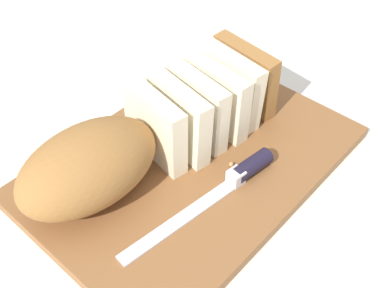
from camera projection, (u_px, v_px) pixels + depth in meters
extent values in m
plane|color=silver|center=(192.00, 168.00, 0.70)|extent=(3.00, 3.00, 0.00)
cube|color=brown|center=(192.00, 163.00, 0.70)|extent=(0.46, 0.32, 0.02)
ellipsoid|color=#996633|center=(88.00, 167.00, 0.61)|extent=(0.20, 0.13, 0.10)
cube|color=beige|center=(155.00, 126.00, 0.66)|extent=(0.04, 0.12, 0.10)
cube|color=beige|center=(179.00, 118.00, 0.67)|extent=(0.04, 0.12, 0.10)
cube|color=beige|center=(196.00, 107.00, 0.69)|extent=(0.04, 0.12, 0.10)
cube|color=beige|center=(215.00, 98.00, 0.71)|extent=(0.03, 0.12, 0.10)
cube|color=beige|center=(230.00, 86.00, 0.73)|extent=(0.04, 0.12, 0.10)
cube|color=#996633|center=(245.00, 76.00, 0.74)|extent=(0.04, 0.12, 0.10)
cube|color=silver|center=(182.00, 219.00, 0.61)|extent=(0.19, 0.04, 0.00)
cylinder|color=black|center=(252.00, 165.00, 0.67)|extent=(0.06, 0.03, 0.02)
cube|color=silver|center=(236.00, 177.00, 0.65)|extent=(0.02, 0.02, 0.02)
sphere|color=tan|center=(198.00, 168.00, 0.67)|extent=(0.00, 0.00, 0.00)
sphere|color=tan|center=(142.00, 166.00, 0.68)|extent=(0.00, 0.00, 0.00)
sphere|color=tan|center=(231.00, 164.00, 0.68)|extent=(0.01, 0.01, 0.01)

